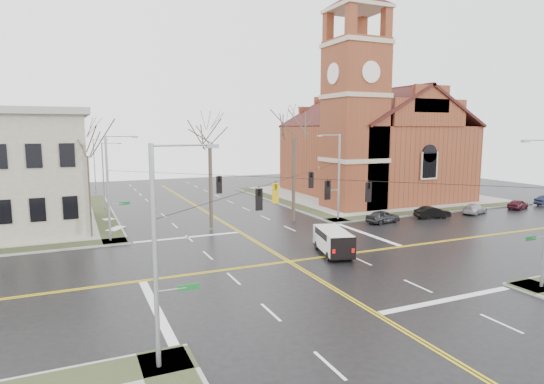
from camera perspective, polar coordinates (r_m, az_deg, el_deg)
name	(u,v)px	position (r m, az deg, el deg)	size (l,w,h in m)	color
ground	(289,262)	(33.84, 2.12, -8.71)	(120.00, 120.00, 0.00)	black
sidewalks	(289,260)	(33.82, 2.12, -8.59)	(80.00, 80.00, 0.17)	gray
road_markings	(289,261)	(33.84, 2.12, -8.70)	(100.00, 100.00, 0.01)	gold
church	(368,138)	(66.57, 12.01, 6.67)	(24.28, 27.48, 27.50)	brown
signal_pole_ne	(338,174)	(48.24, 8.22, 2.21)	(2.75, 0.22, 9.00)	gray
signal_pole_nw	(110,185)	(40.97, -19.66, 0.82)	(2.75, 0.22, 9.00)	gray
signal_pole_sw	(159,251)	(18.46, -13.96, -7.17)	(2.75, 0.22, 9.00)	gray
span_wires	(289,178)	(32.61, 2.18, 1.79)	(23.02, 23.02, 0.03)	black
traffic_signals	(293,189)	(32.11, 2.69, 0.34)	(8.21, 8.26, 1.30)	black
streetlight_north_a	(104,173)	(57.44, -20.28, 2.22)	(2.30, 0.20, 8.00)	gray
streetlight_north_b	(95,162)	(77.35, -21.30, 3.52)	(2.30, 0.20, 8.00)	gray
cargo_van	(332,239)	(35.93, 7.58, -5.92)	(3.13, 5.33, 1.91)	silver
parked_car_a	(383,217)	(48.56, 13.74, -3.01)	(1.56, 3.89, 1.32)	black
parked_car_b	(432,212)	(52.67, 19.49, -2.42)	(1.35, 3.89, 1.28)	black
parked_car_c	(475,209)	(57.30, 24.09, -1.93)	(1.59, 3.91, 1.13)	#ABABAD
parked_car_d	(518,204)	(62.96, 28.47, -1.34)	(1.41, 3.51, 1.20)	#46141E
tree_nw_far	(86,150)	(43.13, -22.31, 4.84)	(4.00, 4.00, 10.78)	#3C3126
tree_nw_near	(210,141)	(43.75, -7.81, 6.32)	(4.00, 4.00, 11.77)	#3C3126
tree_ne	(294,132)	(46.87, 2.77, 7.52)	(4.00, 4.00, 12.96)	#3C3126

